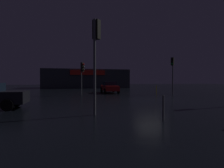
% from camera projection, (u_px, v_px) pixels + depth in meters
% --- Properties ---
extents(ground_plane, '(120.00, 120.00, 0.00)m').
position_uv_depth(ground_plane, '(150.00, 100.00, 15.13)').
color(ground_plane, black).
extents(store_building, '(18.62, 9.68, 4.08)m').
position_uv_depth(store_building, '(86.00, 79.00, 41.05)').
color(store_building, '#33383D').
rests_on(store_building, ground).
extents(traffic_signal_main, '(0.42, 0.43, 3.66)m').
position_uv_depth(traffic_signal_main, '(82.00, 71.00, 19.57)').
color(traffic_signal_main, '#595B60').
rests_on(traffic_signal_main, ground).
extents(traffic_signal_opposite, '(0.42, 0.42, 4.57)m').
position_uv_depth(traffic_signal_opposite, '(96.00, 44.00, 8.40)').
color(traffic_signal_opposite, '#595B60').
rests_on(traffic_signal_opposite, ground).
extents(traffic_signal_cross_left, '(0.43, 0.41, 4.36)m').
position_uv_depth(traffic_signal_cross_left, '(172.00, 68.00, 20.66)').
color(traffic_signal_cross_left, '#595B60').
rests_on(traffic_signal_cross_left, ground).
extents(car_near, '(2.09, 4.63, 1.51)m').
position_uv_depth(car_near, '(109.00, 87.00, 23.23)').
color(car_near, '#A51414').
rests_on(car_near, ground).
extents(bollard_kerb_a, '(0.08, 0.08, 1.03)m').
position_uv_depth(bollard_kerb_a, '(163.00, 107.00, 7.41)').
color(bollard_kerb_a, '#595B60').
rests_on(bollard_kerb_a, ground).
extents(bollard_kerb_b, '(0.08, 0.08, 1.02)m').
position_uv_depth(bollard_kerb_b, '(156.00, 90.00, 21.95)').
color(bollard_kerb_b, gold).
rests_on(bollard_kerb_b, ground).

